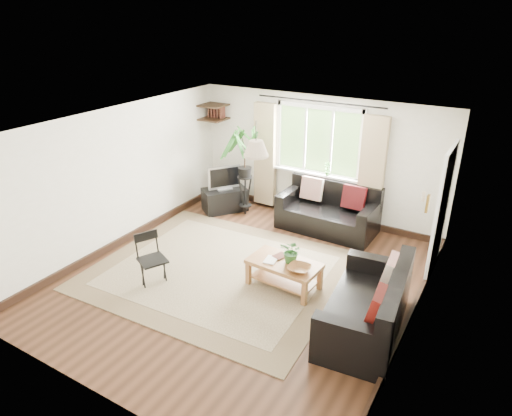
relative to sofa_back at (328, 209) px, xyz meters
The scene contains 24 objects.
floor 2.33m from the sofa_back, 101.60° to the right, with size 5.50×5.50×0.00m, color #311C10.
ceiling 3.03m from the sofa_back, 101.60° to the right, with size 5.50×5.50×0.00m, color white.
wall_back 1.04m from the sofa_back, 132.24° to the left, with size 5.00×0.02×2.40m, color silver.
wall_front 5.07m from the sofa_back, 95.27° to the right, with size 5.00×0.02×2.40m, color silver.
wall_left 3.80m from the sofa_back, 142.85° to the right, with size 0.02×5.50×2.40m, color silver.
wall_right 3.13m from the sofa_back, 47.72° to the right, with size 0.02×5.50×2.40m, color silver.
rug 2.46m from the sofa_back, 111.89° to the right, with size 3.80×3.25×0.02m, color #C4B498.
window 1.31m from the sofa_back, 134.60° to the left, with size 2.50×0.16×2.16m, color white, non-canonical shape.
door 2.16m from the sofa_back, 15.12° to the right, with size 0.06×0.96×2.06m, color silver.
corner_shelf 3.09m from the sofa_back, behind, with size 0.50×0.50×0.34m, color black, non-canonical shape.
pendant_lamp 2.50m from the sofa_back, 104.02° to the right, with size 0.36×0.36×0.54m, color beige, non-canonical shape.
wall_sconce 3.07m from the sofa_back, 44.61° to the right, with size 0.12×0.12×0.28m, color beige, non-canonical shape.
sofa_back is the anchor object (origin of this frame).
sofa_right 2.90m from the sofa_back, 58.12° to the right, with size 0.89×1.78×0.84m, color black, non-canonical shape.
coffee_table 2.14m from the sofa_back, 84.99° to the right, with size 1.06×0.58×0.43m, color #975931, non-canonical shape.
table_plant 2.11m from the sofa_back, 82.19° to the right, with size 0.33×0.28×0.36m, color #295923.
bowl 2.29m from the sofa_back, 77.72° to the right, with size 0.32×0.32×0.08m, color brown.
book_a 2.20m from the sofa_back, 92.33° to the right, with size 0.17×0.24×0.02m, color white.
book_b 1.99m from the sofa_back, 90.51° to the right, with size 0.16×0.21×0.02m, color #502920.
tv_stand 2.19m from the sofa_back, behind, with size 0.87×0.49×0.47m, color black.
tv 2.20m from the sofa_back, behind, with size 0.67×0.22×0.51m, color #A5A5AA, non-canonical shape.
palm_stand 1.77m from the sofa_back, behind, with size 0.68×0.68×1.76m, color black, non-canonical shape.
folding_chair 3.41m from the sofa_back, 116.78° to the right, with size 0.42×0.42×0.80m, color black, non-canonical shape.
sill_plant 0.78m from the sofa_back, 118.53° to the left, with size 0.14×0.10×0.27m, color #2D6023.
Camera 1 is at (3.24, -5.09, 3.88)m, focal length 32.00 mm.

